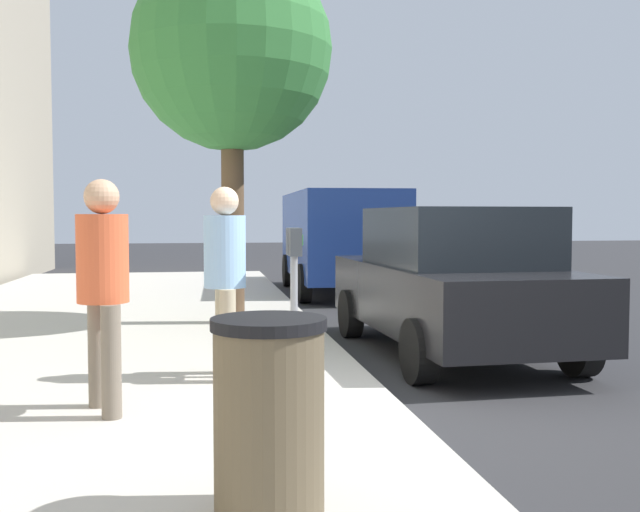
% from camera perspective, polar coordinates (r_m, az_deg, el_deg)
% --- Properties ---
extents(ground_plane, '(80.00, 80.00, 0.00)m').
position_cam_1_polar(ground_plane, '(6.56, 5.25, -11.62)').
color(ground_plane, '#2B2B2D').
rests_on(ground_plane, ground).
extents(sidewalk_slab, '(28.00, 6.00, 0.15)m').
position_cam_1_polar(sidewalk_slab, '(6.49, -21.87, -11.31)').
color(sidewalk_slab, '#B7B2A8').
rests_on(sidewalk_slab, ground_plane).
extents(parking_meter, '(0.36, 0.12, 1.41)m').
position_cam_1_polar(parking_meter, '(6.84, -2.05, -1.09)').
color(parking_meter, gray).
rests_on(parking_meter, sidewalk_slab).
extents(pedestrian_at_meter, '(0.54, 0.39, 1.79)m').
position_cam_1_polar(pedestrian_at_meter, '(6.85, -7.47, -0.71)').
color(pedestrian_at_meter, tan).
rests_on(pedestrian_at_meter, sidewalk_slab).
extents(pedestrian_bystander, '(0.51, 0.39, 1.80)m').
position_cam_1_polar(pedestrian_bystander, '(5.82, -16.67, -1.42)').
color(pedestrian_bystander, '#726656').
rests_on(pedestrian_bystander, sidewalk_slab).
extents(parked_sedan_near, '(4.46, 2.09, 1.77)m').
position_cam_1_polar(parked_sedan_near, '(8.84, 10.25, -1.94)').
color(parked_sedan_near, black).
rests_on(parked_sedan_near, ground_plane).
extents(parked_van_far, '(5.25, 2.22, 2.18)m').
position_cam_1_polar(parked_van_far, '(15.72, 1.50, 1.62)').
color(parked_van_far, navy).
rests_on(parked_van_far, ground_plane).
extents(street_tree, '(2.83, 2.83, 5.27)m').
position_cam_1_polar(street_tree, '(10.64, -6.94, 15.59)').
color(street_tree, brown).
rests_on(street_tree, sidewalk_slab).
extents(trash_bin, '(0.59, 0.59, 1.01)m').
position_cam_1_polar(trash_bin, '(3.77, -4.02, -12.44)').
color(trash_bin, brown).
rests_on(trash_bin, sidewalk_slab).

